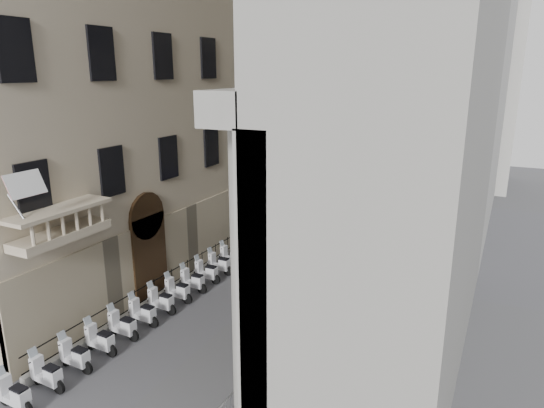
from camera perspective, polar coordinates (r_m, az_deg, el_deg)
The scene contains 27 objects.
far_building at distance 54.96m, azimuth 15.78°, elevation 18.66°, with size 22.00×10.00×30.00m, color #BBB8B1.
iron_fence at distance 30.32m, azimuth -5.69°, elevation -6.60°, with size 0.30×28.00×1.40m, color black, non-canonical shape.
blue_awning at distance 34.36m, azimuth 13.74°, elevation -4.30°, with size 1.60×3.00×3.00m, color navy, non-canonical shape.
flag at distance 21.48m, azimuth -24.49°, elevation -17.90°, with size 1.00×1.40×8.20m, color #9E0C11, non-canonical shape.
scooter_1 at distance 20.80m, azimuth -24.79°, elevation -19.12°, with size 0.56×1.40×1.50m, color white, non-canonical shape.
scooter_2 at distance 21.47m, azimuth -21.99°, elevation -17.63°, with size 0.56×1.40×1.50m, color white, non-canonical shape.
scooter_3 at distance 22.19m, azimuth -19.41°, elevation -16.20°, with size 0.56×1.40×1.50m, color white, non-canonical shape.
scooter_4 at distance 22.97m, azimuth -17.03°, elevation -14.84°, with size 0.56×1.40×1.50m, color white, non-canonical shape.
scooter_5 at distance 23.79m, azimuth -14.84°, elevation -13.55°, with size 0.56×1.40×1.50m, color white, non-canonical shape.
scooter_6 at distance 24.65m, azimuth -12.82°, elevation -12.33°, with size 0.56×1.40×1.50m, color white, non-canonical shape.
scooter_7 at distance 25.56m, azimuth -10.96°, elevation -11.18°, with size 0.56×1.40×1.50m, color white, non-canonical shape.
scooter_8 at distance 26.49m, azimuth -9.24°, elevation -10.10°, with size 0.56×1.40×1.50m, color white, non-canonical shape.
scooter_9 at distance 27.46m, azimuth -7.65°, elevation -9.08°, with size 0.56×1.40×1.50m, color white, non-canonical shape.
scooter_10 at distance 28.45m, azimuth -6.18°, elevation -8.13°, with size 0.56×1.40×1.50m, color white, non-canonical shape.
scooter_11 at distance 29.47m, azimuth -4.81°, elevation -7.24°, with size 0.56×1.40×1.50m, color white, non-canonical shape.
scooter_12 at distance 30.51m, azimuth -3.55°, elevation -6.41°, with size 0.56×1.40×1.50m, color white, non-canonical shape.
barrier_1 at distance 18.88m, azimuth -2.03°, elevation -21.40°, with size 0.60×2.40×1.10m, color #AAADB2, non-canonical shape.
barrier_2 at distance 20.71m, azimuth 1.41°, elevation -17.69°, with size 0.60×2.40×1.10m, color #AAADB2, non-canonical shape.
barrier_3 at distance 22.67m, azimuth 4.16°, elevation -14.56°, with size 0.60×2.40×1.10m, color #AAADB2, non-canonical shape.
barrier_4 at distance 24.73m, azimuth 6.41°, elevation -11.92°, with size 0.60×2.40×1.10m, color #AAADB2, non-canonical shape.
barrier_5 at distance 26.87m, azimuth 8.27°, elevation -9.68°, with size 0.60×2.40×1.10m, color #AAADB2, non-canonical shape.
security_tent at distance 35.73m, azimuth 5.40°, elevation 1.26°, with size 3.90×3.90×3.17m.
street_lamp at distance 28.41m, azimuth -3.47°, elevation 3.33°, with size 2.92×0.25×8.97m.
info_kiosk at distance 30.32m, azimuth -2.43°, elevation -4.68°, with size 0.40×0.89×1.82m.
pedestrian_a at distance 38.90m, azimuth 7.92°, elevation -0.36°, with size 0.63×0.41×1.72m, color black.
pedestrian_b at distance 34.13m, azimuth 11.86°, elevation -2.83°, with size 0.81×0.63×1.67m, color black.
pedestrian_c at distance 37.60m, azimuth 7.12°, elevation -0.73°, with size 0.94×0.61×1.93m, color black.
Camera 1 is at (10.77, -5.77, 11.29)m, focal length 32.00 mm.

